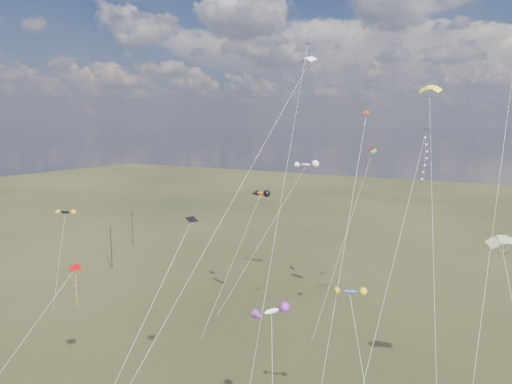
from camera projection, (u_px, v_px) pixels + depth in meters
The scene contains 16 objects.
utility_pole_near at pixel (111, 247), 86.56m from camera, with size 1.40×0.20×8.00m.
utility_pole_far at pixel (132, 227), 102.50m from camera, with size 1.40×0.20×8.00m.
diamond_navy_tall at pixel (303, 82), 63.46m from camera, with size 6.20×28.25×38.80m.
diamond_black_mid at pixel (166, 274), 40.07m from camera, with size 5.04×10.84×18.98m.
diamond_red_low at pixel (71, 292), 45.30m from camera, with size 5.70×10.16×13.36m.
diamond_navy_right at pixel (422, 168), 48.20m from camera, with size 2.78×18.70×26.92m.
diamond_orange_center at pixel (351, 207), 45.01m from camera, with size 1.88×19.17×28.70m.
parafoil_yellow at pixel (430, 89), 52.65m from camera, with size 6.18×18.80×32.10m.
parafoil_blue_white at pixel (306, 61), 51.62m from camera, with size 8.56×28.53×35.23m.
parafoil_striped at pixel (504, 240), 40.91m from camera, with size 6.11×14.45×17.75m.
parafoil_tricolor at pixel (371, 150), 64.97m from camera, with size 4.01×16.01×24.23m.
novelty_black_orange at pixel (65, 212), 73.11m from camera, with size 6.39×7.49×13.68m.
novelty_orange_black at pixel (260, 194), 63.07m from camera, with size 4.67×11.19×18.31m.
novelty_white_purple at pixel (272, 312), 35.92m from camera, with size 5.64×9.85×13.16m.
novelty_redwhite_stripe at pixel (305, 165), 72.53m from camera, with size 8.70×16.62×21.52m.
novelty_blue_yellow at pixel (350, 293), 37.31m from camera, with size 6.92×8.53×14.08m.
Camera 1 is at (26.55, -30.41, 27.41)m, focal length 32.00 mm.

